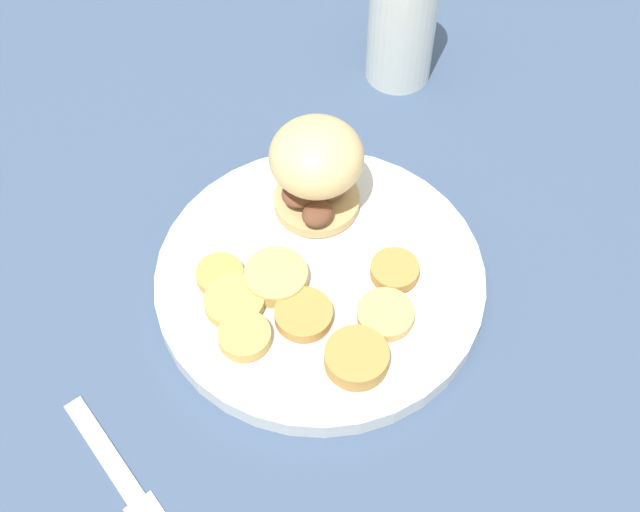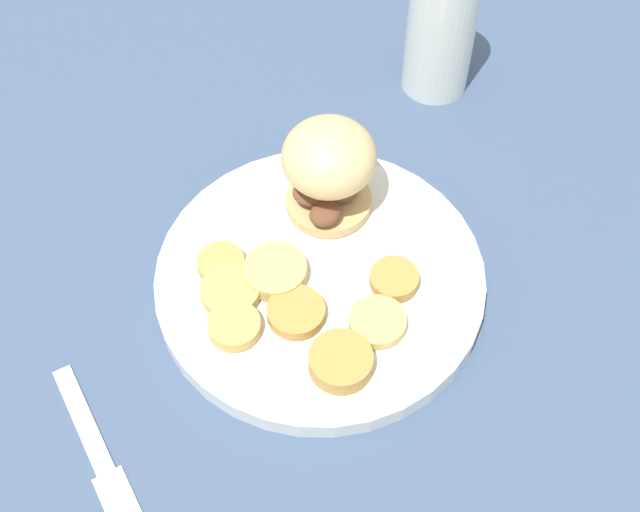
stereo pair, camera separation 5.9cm
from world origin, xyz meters
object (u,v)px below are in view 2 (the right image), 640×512
Objects in this scene: dinner_plate at (320,279)px; drinking_glass at (441,29)px; fork at (95,448)px; sandwich at (328,167)px.

drinking_glass reaches higher than dinner_plate.
drinking_glass is (-0.27, -0.07, 0.06)m from dinner_plate.
dinner_plate is 0.23m from fork.
fork is 0.50m from drinking_glass.
fork is at bearing -8.82° from dinner_plate.
sandwich is 0.64× the size of fork.
dinner_plate is 2.99× the size of sandwich.
drinking_glass is at bearing -171.74° from sandwich.
dinner_plate is 1.91× the size of fork.
sandwich reaches higher than dinner_plate.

